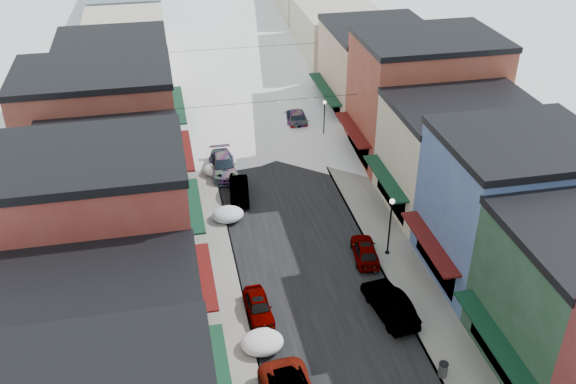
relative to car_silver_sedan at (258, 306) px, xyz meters
name	(u,v)px	position (x,y,z in m)	size (l,w,h in m)	color
road	(239,85)	(4.30, 40.12, -0.66)	(10.00, 160.00, 0.01)	black
sidewalk_left	(183,89)	(-2.30, 40.12, -0.59)	(3.20, 160.00, 0.15)	gray
sidewalk_right	(293,80)	(10.90, 40.12, -0.59)	(3.20, 160.00, 0.15)	gray
curb_left	(196,88)	(-0.75, 40.12, -0.59)	(0.10, 160.00, 0.15)	slate
curb_right	(280,81)	(9.35, 40.12, -0.59)	(0.10, 160.00, 0.15)	slate
bldg_l_cream	(103,365)	(-8.89, -7.38, 4.10)	(11.30, 8.20, 9.50)	beige
bldg_l_brick_near	(96,248)	(-9.39, 0.62, 5.60)	(12.30, 8.20, 12.50)	maroon
bldg_l_grayblue	(113,198)	(-8.89, 9.12, 3.85)	(11.30, 9.20, 9.00)	slate
bldg_l_brick_far	(101,133)	(-9.89, 18.12, 4.85)	(13.30, 9.20, 11.00)	brown
bldg_l_tan	(117,92)	(-8.89, 28.12, 4.35)	(11.30, 11.20, 10.00)	#A27F6A
bldg_r_blue	(511,208)	(17.49, 1.12, 4.60)	(11.30, 9.20, 10.50)	#3F598E
bldg_r_cream	(459,156)	(17.99, 10.12, 3.85)	(12.30, 9.20, 9.00)	beige
bldg_r_brick_far	(424,98)	(18.49, 19.12, 5.10)	(13.30, 9.20, 11.50)	brown
bldg_r_tan	(377,71)	(17.49, 29.12, 4.10)	(11.30, 11.20, 9.50)	tan
distant_blocks	(216,2)	(4.30, 63.12, 3.34)	(34.00, 55.00, 8.00)	gray
overhead_cables	(254,72)	(4.30, 27.62, 5.54)	(16.40, 15.04, 0.04)	black
car_silver_sedan	(258,306)	(0.00, 0.00, 0.00)	(1.56, 3.88, 1.32)	gray
car_dark_hatch	(239,191)	(0.80, 14.61, 0.07)	(1.55, 4.44, 1.46)	black
car_silver_wagon	(223,165)	(0.00, 19.17, 0.13)	(2.22, 5.47, 1.59)	#ABAEB3
car_green_sedan	(390,304)	(8.32, -1.66, 0.18)	(1.79, 5.13, 1.69)	black
car_gray_suv	(365,250)	(8.60, 4.42, 0.05)	(1.67, 4.16, 1.42)	#94989C
car_black_sedan	(296,117)	(8.60, 28.09, 0.15)	(2.28, 5.61, 1.63)	black
car_lane_silver	(228,85)	(2.79, 38.30, 0.15)	(1.91, 4.74, 1.62)	#AFB2B7
car_lane_white	(233,45)	(5.37, 52.68, 0.12)	(2.59, 5.61, 1.56)	silver
trash_can	(443,369)	(9.50, -7.47, -0.03)	(0.56, 0.56, 0.95)	#515356
streetlamp_near	(390,220)	(10.35, 4.48, 2.44)	(0.39, 0.39, 4.67)	black
streetlamp_far	(324,115)	(10.47, 23.73, 2.08)	(0.34, 0.34, 4.10)	black
snow_pile_near	(262,341)	(-0.27, -3.03, -0.13)	(2.62, 2.81, 1.11)	white
snow_pile_mid	(228,214)	(-0.54, 11.57, -0.15)	(2.54, 2.76, 1.08)	white
snow_pile_far	(217,169)	(-0.58, 19.16, -0.17)	(2.44, 2.70, 1.03)	white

